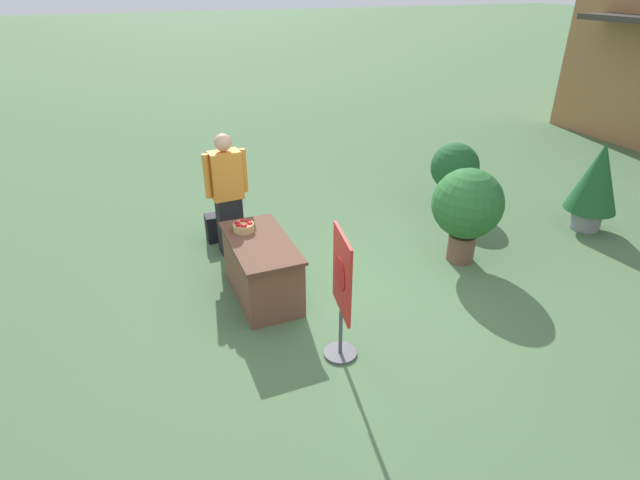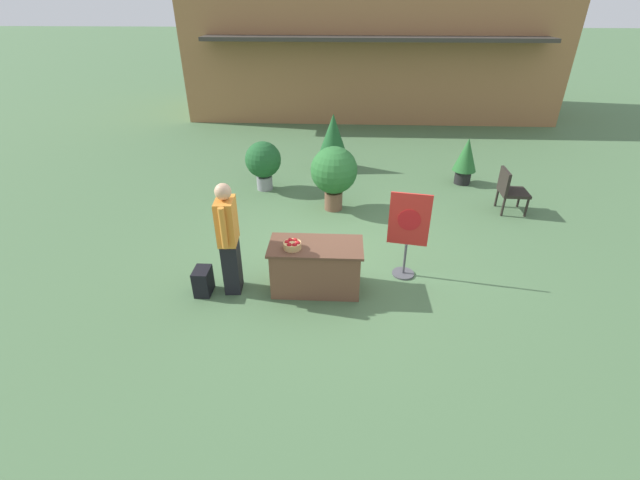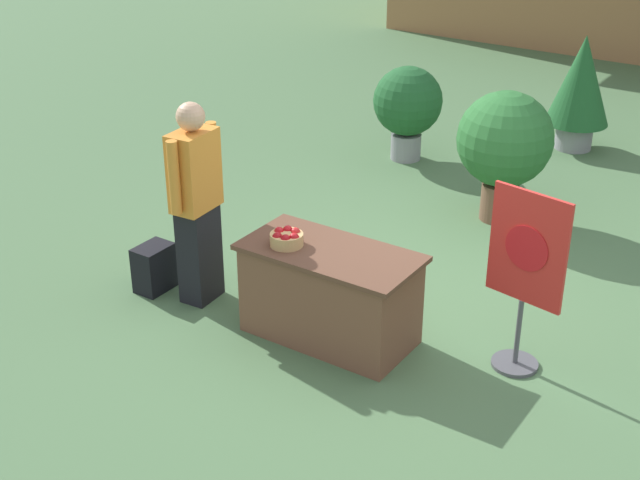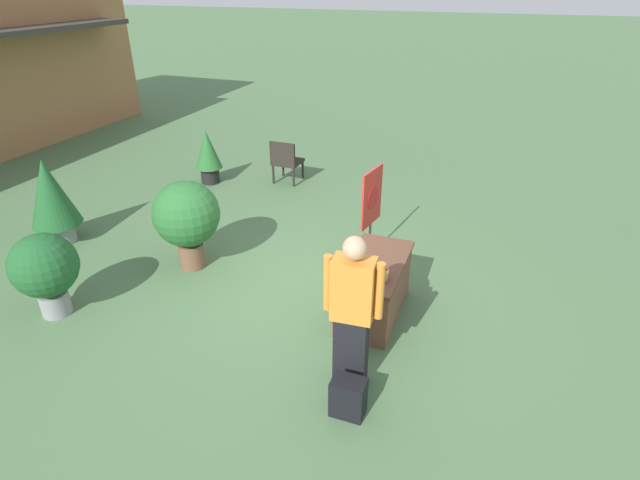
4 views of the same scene
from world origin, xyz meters
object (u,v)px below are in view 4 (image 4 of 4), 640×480
potted_plant_near_left (208,154)px  display_table (374,288)px  potted_plant_near_right (51,196)px  potted_plant_far_right (45,268)px  person_visitor (352,313)px  patio_chair (286,160)px  apple_basket (377,273)px  backpack (348,397)px  potted_plant_far_left (187,216)px  poster_board (371,210)px

potted_plant_near_left → display_table: bearing=-126.5°
potted_plant_near_right → potted_plant_far_right: (-1.56, -1.48, -0.13)m
person_visitor → patio_chair: person_visitor is taller
potted_plant_near_left → potted_plant_near_right: size_ratio=0.78×
apple_basket → backpack: apple_basket is taller
potted_plant_near_right → potted_plant_far_left: bearing=-88.2°
person_visitor → poster_board: size_ratio=1.22×
potted_plant_far_left → potted_plant_far_right: size_ratio=1.20×
poster_board → patio_chair: 3.50m
patio_chair → potted_plant_near_left: potted_plant_near_left is taller
apple_basket → potted_plant_near_right: bearing=85.2°
patio_chair → potted_plant_near_right: 4.45m
person_visitor → potted_plant_near_right: person_visitor is taller
person_visitor → backpack: 0.84m
potted_plant_near_right → backpack: bearing=-108.3°
potted_plant_near_left → potted_plant_far_right: size_ratio=0.98×
patio_chair → potted_plant_near_left: 1.62m
person_visitor → potted_plant_far_left: 3.31m
potted_plant_near_left → potted_plant_near_right: bearing=164.3°
potted_plant_near_left → potted_plant_far_left: bearing=-152.8°
backpack → potted_plant_far_right: size_ratio=0.37×
potted_plant_far_left → apple_basket: bearing=-100.3°
potted_plant_far_left → backpack: bearing=-121.9°
poster_board → potted_plant_far_right: (-2.85, 3.42, -0.12)m
potted_plant_near_left → backpack: bearing=-137.1°
potted_plant_near_right → potted_plant_near_left: bearing=-15.7°
display_table → potted_plant_near_left: bearing=53.5°
apple_basket → potted_plant_near_left: (3.64, 4.57, -0.21)m
person_visitor → potted_plant_near_right: bearing=71.4°
apple_basket → potted_plant_near_left: size_ratio=0.23×
potted_plant_near_left → potted_plant_far_right: potted_plant_far_right is taller
potted_plant_far_left → potted_plant_near_left: bearing=27.2°
person_visitor → backpack: (-0.44, -0.12, -0.70)m
display_table → patio_chair: (3.85, 2.94, 0.12)m
poster_board → potted_plant_near_left: (1.89, 4.02, -0.18)m
backpack → potted_plant_far_left: (1.92, 3.08, 0.62)m
person_visitor → potted_plant_far_left: (1.48, 2.96, -0.07)m
person_visitor → potted_plant_far_right: size_ratio=1.56×
apple_basket → potted_plant_far_right: potted_plant_far_right is taller
poster_board → potted_plant_near_right: poster_board is taller
apple_basket → potted_plant_near_left: potted_plant_near_left is taller
potted_plant_far_right → potted_plant_near_left: bearing=7.1°
potted_plant_far_left → display_table: bearing=-94.1°
display_table → apple_basket: 0.57m
patio_chair → potted_plant_near_right: size_ratio=0.64×
display_table → poster_board: size_ratio=0.97×
person_visitor → potted_plant_far_left: size_ratio=1.30×
potted_plant_near_left → potted_plant_near_right: 3.30m
person_visitor → backpack: person_visitor is taller
display_table → potted_plant_far_right: (-1.44, 3.86, 0.29)m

